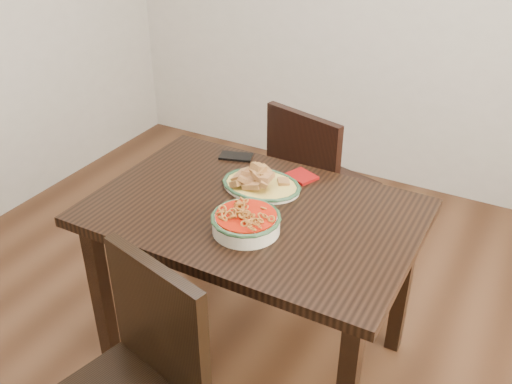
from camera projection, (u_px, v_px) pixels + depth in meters
The scene contains 8 objects.
floor at pixel (233, 333), 2.62m from camera, with size 3.50×3.50×0.00m, color #3B2212.
dining_table at pixel (254, 229), 2.20m from camera, with size 1.22×0.82×0.75m.
chair_far at pixel (315, 181), 2.84m from camera, with size 0.52×0.52×0.89m.
chair_near at pixel (136, 379), 1.76m from camera, with size 0.51×0.51×0.89m.
fish_plate at pixel (261, 178), 2.26m from camera, with size 0.32×0.25×0.11m.
noodle_bowl at pixel (246, 220), 2.00m from camera, with size 0.25×0.25×0.08m.
smartphone at pixel (236, 156), 2.51m from camera, with size 0.14×0.08×0.01m, color black.
napkin at pixel (302, 176), 2.35m from camera, with size 0.11×0.09×0.01m, color maroon.
Camera 1 is at (1.02, -1.64, 1.90)m, focal length 40.00 mm.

